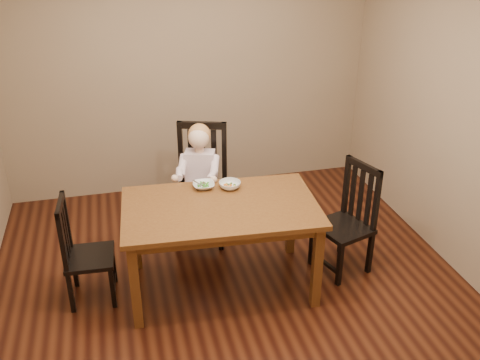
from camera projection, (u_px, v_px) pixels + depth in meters
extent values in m
cube|color=#471F0F|center=(230.00, 285.00, 4.57)|extent=(4.00, 4.00, 0.01)
cube|color=#977D5F|center=(187.00, 71.00, 5.72)|extent=(4.00, 0.01, 2.70)
cube|color=#977D5F|center=(336.00, 312.00, 2.24)|extent=(4.00, 0.01, 2.70)
cube|color=#977D5F|center=(465.00, 117.00, 4.41)|extent=(0.01, 4.00, 2.70)
cube|color=#542F13|center=(220.00, 208.00, 4.25)|extent=(1.61, 1.03, 0.04)
cube|color=#542F13|center=(221.00, 214.00, 4.28)|extent=(1.48, 0.90, 0.08)
cube|color=#542F13|center=(135.00, 287.00, 3.97)|extent=(0.08, 0.08, 0.73)
cube|color=#542F13|center=(317.00, 267.00, 4.19)|extent=(0.08, 0.08, 0.73)
cube|color=#542F13|center=(135.00, 232.00, 4.66)|extent=(0.08, 0.08, 0.73)
cube|color=#542F13|center=(291.00, 217.00, 4.88)|extent=(0.08, 0.08, 0.73)
cube|color=black|center=(201.00, 194.00, 5.06)|extent=(0.61, 0.59, 0.04)
cube|color=black|center=(225.00, 207.00, 5.33)|extent=(0.06, 0.06, 0.45)
cube|color=black|center=(184.00, 206.00, 5.36)|extent=(0.06, 0.06, 0.45)
cube|color=black|center=(221.00, 228.00, 4.98)|extent=(0.06, 0.06, 0.45)
cube|color=black|center=(177.00, 226.00, 5.01)|extent=(0.06, 0.06, 0.45)
cube|color=black|center=(224.00, 154.00, 5.08)|extent=(0.06, 0.06, 0.63)
cube|color=black|center=(181.00, 152.00, 5.10)|extent=(0.06, 0.06, 0.63)
cube|color=black|center=(202.00, 125.00, 4.96)|extent=(0.45, 0.18, 0.07)
cube|color=black|center=(214.00, 157.00, 5.10)|extent=(0.05, 0.04, 0.54)
cube|color=black|center=(203.00, 156.00, 5.10)|extent=(0.05, 0.04, 0.54)
cube|color=black|center=(191.00, 156.00, 5.11)|extent=(0.05, 0.04, 0.54)
cube|color=black|center=(90.00, 257.00, 4.28)|extent=(0.39, 0.41, 0.04)
cube|color=black|center=(74.00, 268.00, 4.49)|extent=(0.04, 0.04, 0.37)
cube|color=black|center=(71.00, 293.00, 4.19)|extent=(0.04, 0.04, 0.37)
cube|color=black|center=(113.00, 264.00, 4.54)|extent=(0.04, 0.04, 0.37)
cube|color=black|center=(113.00, 288.00, 4.25)|extent=(0.04, 0.04, 0.37)
cube|color=black|center=(66.00, 220.00, 4.28)|extent=(0.04, 0.04, 0.51)
cube|color=black|center=(62.00, 242.00, 3.98)|extent=(0.04, 0.04, 0.51)
cube|color=black|center=(60.00, 205.00, 4.03)|extent=(0.05, 0.38, 0.05)
cube|color=black|center=(66.00, 228.00, 4.22)|extent=(0.02, 0.04, 0.44)
cube|color=black|center=(65.00, 233.00, 4.14)|extent=(0.02, 0.04, 0.44)
cube|color=black|center=(64.00, 240.00, 4.06)|extent=(0.02, 0.04, 0.44)
cube|color=black|center=(343.00, 228.00, 4.62)|extent=(0.52, 0.53, 0.04)
cube|color=black|center=(370.00, 253.00, 4.66)|extent=(0.05, 0.05, 0.40)
cube|color=black|center=(341.00, 234.00, 4.94)|extent=(0.05, 0.05, 0.40)
cube|color=black|center=(340.00, 265.00, 4.50)|extent=(0.05, 0.05, 0.40)
cube|color=black|center=(312.00, 245.00, 4.78)|extent=(0.05, 0.05, 0.40)
cube|color=black|center=(377.00, 201.00, 4.43)|extent=(0.05, 0.05, 0.55)
cube|color=black|center=(346.00, 184.00, 4.71)|extent=(0.05, 0.05, 0.55)
cube|color=black|center=(364.00, 166.00, 4.46)|extent=(0.16, 0.40, 0.06)
cube|color=black|center=(369.00, 200.00, 4.51)|extent=(0.03, 0.05, 0.48)
cube|color=black|center=(361.00, 196.00, 4.59)|extent=(0.03, 0.05, 0.48)
cube|color=black|center=(353.00, 191.00, 4.66)|extent=(0.03, 0.05, 0.48)
imported|color=silver|center=(204.00, 185.00, 4.51)|extent=(0.19, 0.19, 0.04)
imported|color=silver|center=(230.00, 185.00, 4.50)|extent=(0.23, 0.23, 0.06)
cube|color=silver|center=(199.00, 184.00, 4.47)|extent=(0.11, 0.10, 0.05)
cube|color=silver|center=(199.00, 186.00, 4.48)|extent=(0.05, 0.05, 0.01)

